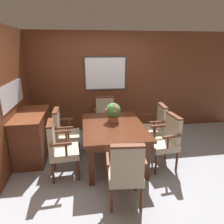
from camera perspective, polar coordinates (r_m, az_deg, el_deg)
ground_plane at (r=3.77m, az=0.42°, el=-15.44°), size 14.00×14.00×0.00m
wall_back at (r=5.03m, az=-2.82°, el=8.28°), size 7.20×0.08×2.45m
dining_table at (r=3.67m, az=0.35°, el=-5.13°), size 1.10×1.50×0.73m
chair_left_far at (r=3.98m, az=-13.66°, el=-5.25°), size 0.46×0.51×0.97m
chair_right_far at (r=4.24m, az=12.40°, el=-3.68°), size 0.49×0.53×0.97m
chair_head_near at (r=2.72m, az=3.99°, el=-16.39°), size 0.53×0.50×0.97m
chair_right_near at (r=3.67m, az=15.25°, el=-7.42°), size 0.50×0.54×0.97m
chair_left_near at (r=3.39m, az=-14.70°, el=-9.55°), size 0.49×0.53×0.97m
chair_head_far at (r=4.72m, az=-1.98°, el=-0.98°), size 0.53×0.49×0.97m
potted_plant at (r=3.75m, az=0.32°, el=0.08°), size 0.30×0.30×0.36m
sideboard_cabinet at (r=4.22m, az=-21.65°, el=-6.11°), size 0.55×1.18×0.89m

